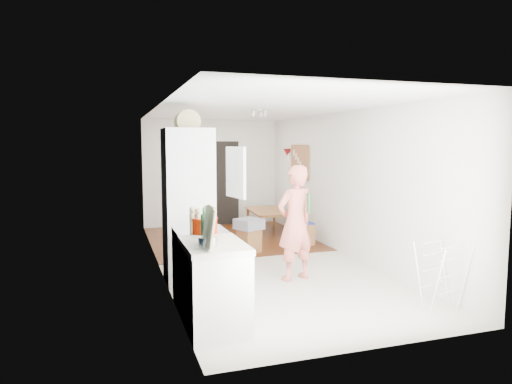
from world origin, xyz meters
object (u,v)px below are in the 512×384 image
dining_chair (303,222)px  stool (249,241)px  dining_table (269,223)px  person (295,213)px  drying_rack (441,276)px

dining_chair → stool: (-1.17, -0.30, -0.22)m
dining_chair → dining_table: bearing=97.9°
dining_table → dining_chair: size_ratio=1.34×
person → dining_table: person is taller
person → stool: size_ratio=4.52×
dining_chair → stool: bearing=-164.4°
person → dining_table: bearing=-120.0°
dining_chair → drying_rack: size_ratio=1.11×
dining_table → stool: 2.01m
drying_rack → person: bearing=111.5°
stool → person: bearing=-84.9°
person → dining_chair: person is taller
dining_table → dining_chair: bearing=-169.1°
person → stool: (-0.16, 1.73, -0.76)m
drying_rack → dining_table: bearing=78.7°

